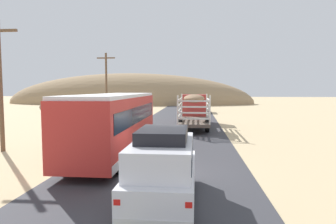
{
  "coord_description": "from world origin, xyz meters",
  "views": [
    {
      "loc": [
        1.68,
        -11.38,
        3.5
      ],
      "look_at": [
        0.0,
        6.18,
        2.1
      ],
      "focal_mm": 31.15,
      "sensor_mm": 36.0,
      "label": 1
    }
  ],
  "objects_px": {
    "car_far": "(199,105)",
    "livestock_truck": "(194,107)",
    "suv_near": "(163,166)",
    "bus": "(115,123)",
    "power_pole_mid": "(106,83)",
    "power_pole_near": "(0,81)",
    "boulder_near_shoulder": "(45,107)"
  },
  "relations": [
    {
      "from": "car_far",
      "to": "livestock_truck",
      "type": "bearing_deg",
      "value": -92.26
    },
    {
      "from": "suv_near",
      "to": "bus",
      "type": "distance_m",
      "value": 6.96
    },
    {
      "from": "car_far",
      "to": "power_pole_mid",
      "type": "distance_m",
      "value": 15.07
    },
    {
      "from": "car_far",
      "to": "power_pole_near",
      "type": "height_order",
      "value": "power_pole_near"
    },
    {
      "from": "suv_near",
      "to": "boulder_near_shoulder",
      "type": "height_order",
      "value": "suv_near"
    },
    {
      "from": "car_far",
      "to": "suv_near",
      "type": "bearing_deg",
      "value": -92.35
    },
    {
      "from": "bus",
      "to": "car_far",
      "type": "bearing_deg",
      "value": 80.91
    },
    {
      "from": "suv_near",
      "to": "bus",
      "type": "height_order",
      "value": "bus"
    },
    {
      "from": "suv_near",
      "to": "car_far",
      "type": "distance_m",
      "value": 35.36
    },
    {
      "from": "suv_near",
      "to": "boulder_near_shoulder",
      "type": "bearing_deg",
      "value": 123.01
    },
    {
      "from": "livestock_truck",
      "to": "suv_near",
      "type": "bearing_deg",
      "value": -92.42
    },
    {
      "from": "bus",
      "to": "boulder_near_shoulder",
      "type": "height_order",
      "value": "bus"
    },
    {
      "from": "livestock_truck",
      "to": "car_far",
      "type": "relative_size",
      "value": 2.1
    },
    {
      "from": "car_far",
      "to": "power_pole_near",
      "type": "distance_m",
      "value": 31.02
    },
    {
      "from": "car_far",
      "to": "power_pole_mid",
      "type": "height_order",
      "value": "power_pole_mid"
    },
    {
      "from": "power_pole_near",
      "to": "livestock_truck",
      "type": "bearing_deg",
      "value": 50.42
    },
    {
      "from": "power_pole_mid",
      "to": "boulder_near_shoulder",
      "type": "distance_m",
      "value": 15.28
    },
    {
      "from": "boulder_near_shoulder",
      "to": "power_pole_mid",
      "type": "bearing_deg",
      "value": -33.89
    },
    {
      "from": "power_pole_near",
      "to": "boulder_near_shoulder",
      "type": "distance_m",
      "value": 30.34
    },
    {
      "from": "suv_near",
      "to": "power_pole_near",
      "type": "relative_size",
      "value": 0.64
    },
    {
      "from": "bus",
      "to": "car_far",
      "type": "relative_size",
      "value": 2.16
    },
    {
      "from": "livestock_truck",
      "to": "boulder_near_shoulder",
      "type": "xyz_separation_m",
      "value": [
        -22.97,
        14.68,
        -1.11
      ]
    },
    {
      "from": "power_pole_near",
      "to": "suv_near",
      "type": "bearing_deg",
      "value": -33.81
    },
    {
      "from": "power_pole_near",
      "to": "power_pole_mid",
      "type": "bearing_deg",
      "value": 90.0
    },
    {
      "from": "bus",
      "to": "boulder_near_shoulder",
      "type": "distance_m",
      "value": 33.77
    },
    {
      "from": "suv_near",
      "to": "livestock_truck",
      "type": "relative_size",
      "value": 0.48
    },
    {
      "from": "suv_near",
      "to": "livestock_truck",
      "type": "distance_m",
      "value": 19.44
    },
    {
      "from": "suv_near",
      "to": "car_far",
      "type": "bearing_deg",
      "value": 87.65
    },
    {
      "from": "livestock_truck",
      "to": "power_pole_mid",
      "type": "bearing_deg",
      "value": 148.99
    },
    {
      "from": "livestock_truck",
      "to": "power_pole_near",
      "type": "height_order",
      "value": "power_pole_near"
    },
    {
      "from": "livestock_truck",
      "to": "car_far",
      "type": "xyz_separation_m",
      "value": [
        0.63,
        15.93,
        -0.7
      ]
    },
    {
      "from": "bus",
      "to": "power_pole_mid",
      "type": "distance_m",
      "value": 20.86
    }
  ]
}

